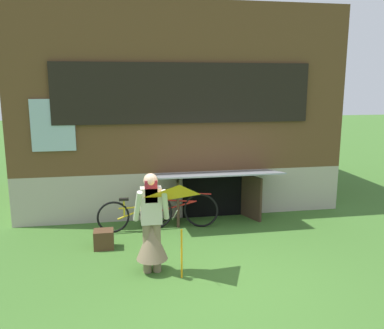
# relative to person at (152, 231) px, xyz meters

# --- Properties ---
(ground_plane) EXTENTS (60.00, 60.00, 0.00)m
(ground_plane) POSITION_rel_person_xyz_m (0.99, -0.35, -0.71)
(ground_plane) COLOR #3D6B28
(log_house) EXTENTS (7.65, 6.01, 4.85)m
(log_house) POSITION_rel_person_xyz_m (0.99, 5.09, 1.71)
(log_house) COLOR #ADA393
(log_house) RESTS_ON ground_plane
(person) EXTENTS (0.61, 0.53, 1.68)m
(person) POSITION_rel_person_xyz_m (0.00, 0.00, 0.00)
(person) COLOR #7F6B51
(person) RESTS_ON ground_plane
(kite) EXTENTS (0.83, 0.93, 1.48)m
(kite) POSITION_rel_person_xyz_m (0.39, -0.53, 0.54)
(kite) COLOR orange
(kite) RESTS_ON ground_plane
(bicycle_red) EXTENTS (1.71, 0.62, 0.82)m
(bicycle_red) POSITION_rel_person_xyz_m (0.73, 2.13, -0.32)
(bicycle_red) COLOR black
(bicycle_red) RESTS_ON ground_plane
(bicycle_yellow) EXTENTS (1.61, 0.18, 0.73)m
(bicycle_yellow) POSITION_rel_person_xyz_m (-0.19, 2.00, -0.35)
(bicycle_yellow) COLOR black
(bicycle_yellow) RESTS_ON ground_plane
(wooden_crate) EXTENTS (0.37, 0.32, 0.36)m
(wooden_crate) POSITION_rel_person_xyz_m (-0.82, 1.16, -0.53)
(wooden_crate) COLOR #4C331E
(wooden_crate) RESTS_ON ground_plane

